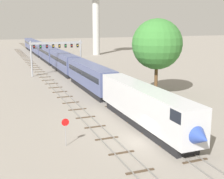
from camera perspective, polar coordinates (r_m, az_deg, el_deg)
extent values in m
plane|color=gray|center=(33.17, 6.01, -9.40)|extent=(400.00, 400.00, 0.00)
cube|color=slate|center=(89.50, -11.10, 4.36)|extent=(0.07, 200.00, 0.16)
cube|color=slate|center=(89.76, -10.19, 4.42)|extent=(0.07, 200.00, 0.16)
cube|color=#473828|center=(29.48, 15.05, -12.57)|extent=(2.60, 0.24, 0.10)
cube|color=#473828|center=(32.49, 10.84, -9.95)|extent=(2.60, 0.24, 0.10)
cube|color=#473828|center=(35.69, 7.42, -7.75)|extent=(2.60, 0.24, 0.10)
cube|color=#473828|center=(39.04, 4.60, -5.89)|extent=(2.60, 0.24, 0.10)
cube|color=#473828|center=(42.50, 2.24, -4.32)|extent=(2.60, 0.24, 0.10)
cube|color=#473828|center=(46.05, 0.26, -2.99)|extent=(2.60, 0.24, 0.10)
cube|color=#473828|center=(49.66, -1.44, -1.84)|extent=(2.60, 0.24, 0.10)
cube|color=#473828|center=(53.34, -2.90, -0.85)|extent=(2.60, 0.24, 0.10)
cube|color=#473828|center=(57.05, -4.18, 0.01)|extent=(2.60, 0.24, 0.10)
cube|color=#473828|center=(60.80, -5.29, 0.77)|extent=(2.60, 0.24, 0.10)
cube|color=#473828|center=(64.59, -6.28, 1.43)|extent=(2.60, 0.24, 0.10)
cube|color=#473828|center=(68.39, -7.16, 2.03)|extent=(2.60, 0.24, 0.10)
cube|color=#473828|center=(72.22, -7.94, 2.56)|extent=(2.60, 0.24, 0.10)
cube|color=#473828|center=(76.07, -8.65, 3.03)|extent=(2.60, 0.24, 0.10)
cube|color=#473828|center=(79.93, -9.29, 3.46)|extent=(2.60, 0.24, 0.10)
cube|color=#473828|center=(83.80, -9.87, 3.85)|extent=(2.60, 0.24, 0.10)
cube|color=#473828|center=(87.69, -10.40, 4.21)|extent=(2.60, 0.24, 0.10)
cube|color=#473828|center=(91.58, -10.88, 4.53)|extent=(2.60, 0.24, 0.10)
cube|color=#473828|center=(95.48, -11.33, 4.83)|extent=(2.60, 0.24, 0.10)
cube|color=#473828|center=(99.40, -11.74, 5.11)|extent=(2.60, 0.24, 0.10)
cube|color=#473828|center=(103.31, -12.12, 5.36)|extent=(2.60, 0.24, 0.10)
cube|color=#473828|center=(107.24, -12.47, 5.59)|extent=(2.60, 0.24, 0.10)
cube|color=#473828|center=(111.17, -12.80, 5.81)|extent=(2.60, 0.24, 0.10)
cube|color=#473828|center=(115.10, -13.10, 6.01)|extent=(2.60, 0.24, 0.10)
cube|color=#473828|center=(119.04, -13.39, 6.20)|extent=(2.60, 0.24, 0.10)
cube|color=#473828|center=(122.98, -13.66, 6.38)|extent=(2.60, 0.24, 0.10)
cube|color=#473828|center=(126.93, -13.91, 6.55)|extent=(2.60, 0.24, 0.10)
cube|color=#473828|center=(130.88, -14.14, 6.70)|extent=(2.60, 0.24, 0.10)
cube|color=#473828|center=(134.83, -14.37, 6.85)|extent=(2.60, 0.24, 0.10)
cube|color=#473828|center=(138.79, -14.58, 6.99)|extent=(2.60, 0.24, 0.10)
cube|color=#473828|center=(142.74, -14.78, 7.12)|extent=(2.60, 0.24, 0.10)
cube|color=#473828|center=(146.70, -14.96, 7.24)|extent=(2.60, 0.24, 0.10)
cube|color=#473828|center=(150.67, -15.14, 7.36)|extent=(2.60, 0.24, 0.10)
cube|color=#473828|center=(154.63, -15.31, 7.47)|extent=(2.60, 0.24, 0.10)
cube|color=#473828|center=(158.60, -15.47, 7.57)|extent=(2.60, 0.24, 0.10)
cube|color=#473828|center=(162.56, -15.62, 7.67)|extent=(2.60, 0.24, 0.10)
cube|color=#473828|center=(166.53, -15.77, 7.77)|extent=(2.60, 0.24, 0.10)
cube|color=#473828|center=(170.50, -15.91, 7.86)|extent=(2.60, 0.24, 0.10)
cube|color=#473828|center=(174.48, -16.04, 7.94)|extent=(2.60, 0.24, 0.10)
cube|color=#473828|center=(178.45, -16.17, 8.03)|extent=(2.60, 0.24, 0.10)
cube|color=#473828|center=(182.42, -16.29, 8.10)|extent=(2.60, 0.24, 0.10)
cube|color=#473828|center=(186.40, -16.40, 8.18)|extent=(2.60, 0.24, 0.10)
cube|color=slate|center=(69.12, -12.57, 1.96)|extent=(0.07, 160.00, 0.16)
cube|color=slate|center=(69.35, -11.40, 2.05)|extent=(0.07, 160.00, 0.16)
cube|color=#473828|center=(26.83, 5.19, -14.79)|extent=(2.60, 0.24, 0.10)
cube|color=#473828|center=(30.10, 1.74, -11.58)|extent=(2.60, 0.24, 0.10)
cube|color=#473828|center=(33.53, -0.97, -8.99)|extent=(2.60, 0.24, 0.10)
cube|color=#473828|center=(37.08, -3.13, -6.88)|extent=(2.60, 0.24, 0.10)
cube|color=#473828|center=(40.70, -4.90, -5.12)|extent=(2.60, 0.24, 0.10)
cube|color=#473828|center=(44.40, -6.37, -3.66)|extent=(2.60, 0.24, 0.10)
cube|color=#473828|center=(48.14, -7.61, -2.41)|extent=(2.60, 0.24, 0.10)
cube|color=#473828|center=(51.92, -8.67, -1.35)|extent=(2.60, 0.24, 0.10)
cube|color=#473828|center=(55.73, -9.58, -0.43)|extent=(2.60, 0.24, 0.10)
cube|color=#473828|center=(59.56, -10.38, 0.37)|extent=(2.60, 0.24, 0.10)
cube|color=#473828|center=(63.42, -11.08, 1.07)|extent=(2.60, 0.24, 0.10)
cube|color=#473828|center=(67.29, -11.70, 1.69)|extent=(2.60, 0.24, 0.10)
cube|color=#473828|center=(71.18, -12.25, 2.25)|extent=(2.60, 0.24, 0.10)
cube|color=#473828|center=(75.08, -12.74, 2.75)|extent=(2.60, 0.24, 0.10)
cube|color=#473828|center=(78.99, -13.19, 3.19)|extent=(2.60, 0.24, 0.10)
cube|color=#473828|center=(82.91, -13.60, 3.60)|extent=(2.60, 0.24, 0.10)
cube|color=#473828|center=(86.83, -13.96, 3.97)|extent=(2.60, 0.24, 0.10)
cube|color=#473828|center=(90.76, -14.30, 4.30)|extent=(2.60, 0.24, 0.10)
cube|color=#473828|center=(94.70, -14.61, 4.61)|extent=(2.60, 0.24, 0.10)
cube|color=#473828|center=(98.64, -14.89, 4.89)|extent=(2.60, 0.24, 0.10)
cube|color=#473828|center=(102.59, -15.16, 5.16)|extent=(2.60, 0.24, 0.10)
cube|color=#473828|center=(106.54, -15.40, 5.40)|extent=(2.60, 0.24, 0.10)
cube|color=#473828|center=(110.49, -15.63, 5.62)|extent=(2.60, 0.24, 0.10)
cube|color=#473828|center=(114.45, -15.84, 5.83)|extent=(2.60, 0.24, 0.10)
cube|color=#473828|center=(118.41, -16.04, 6.03)|extent=(2.60, 0.24, 0.10)
cube|color=#473828|center=(122.37, -16.22, 6.21)|extent=(2.60, 0.24, 0.10)
cube|color=#473828|center=(126.34, -16.39, 6.38)|extent=(2.60, 0.24, 0.10)
cube|color=#473828|center=(130.31, -16.56, 6.54)|extent=(2.60, 0.24, 0.10)
cube|color=#473828|center=(134.28, -16.71, 6.69)|extent=(2.60, 0.24, 0.10)
cube|color=#473828|center=(138.25, -16.85, 6.83)|extent=(2.60, 0.24, 0.10)
cube|color=#473828|center=(142.22, -16.99, 6.97)|extent=(2.60, 0.24, 0.10)
cube|color=#473828|center=(146.19, -17.12, 7.10)|extent=(2.60, 0.24, 0.10)
cube|color=silver|center=(36.71, 5.87, -2.47)|extent=(3.00, 20.47, 3.80)
cone|color=#2D479E|center=(28.40, 15.57, -8.23)|extent=(2.88, 2.60, 2.88)
cube|color=black|center=(28.98, 14.09, -4.51)|extent=(3.04, 1.80, 1.10)
cube|color=black|center=(37.40, 5.79, -6.02)|extent=(2.52, 18.42, 1.00)
cube|color=#4C5684|center=(56.23, -4.13, 2.79)|extent=(3.00, 20.47, 3.80)
cube|color=black|center=(56.16, -4.14, 3.19)|extent=(3.04, 18.83, 0.90)
cube|color=black|center=(56.68, -4.09, 0.39)|extent=(2.52, 18.42, 1.00)
cube|color=#4C5684|center=(76.79, -8.91, 5.26)|extent=(3.00, 20.47, 3.80)
cube|color=black|center=(76.75, -8.92, 5.56)|extent=(3.04, 18.83, 0.90)
cube|color=black|center=(77.12, -8.85, 3.49)|extent=(2.52, 18.42, 1.00)
cube|color=#4C5684|center=(97.75, -11.67, 6.67)|extent=(3.00, 20.47, 3.80)
cube|color=black|center=(97.71, -11.68, 6.91)|extent=(3.04, 18.83, 0.90)
cube|color=black|center=(98.01, -11.61, 5.28)|extent=(2.52, 18.42, 1.00)
cube|color=#4C5684|center=(118.89, -13.47, 7.57)|extent=(3.00, 20.47, 3.80)
cube|color=black|center=(118.86, -13.48, 7.77)|extent=(3.04, 18.83, 0.90)
cube|color=black|center=(119.10, -13.41, 6.42)|extent=(2.52, 18.42, 1.00)
cube|color=#4C5684|center=(140.12, -14.72, 8.20)|extent=(3.00, 20.47, 3.80)
cube|color=black|center=(140.10, -14.73, 8.36)|extent=(3.04, 18.83, 0.90)
cube|color=black|center=(140.31, -14.67, 7.22)|extent=(2.52, 18.42, 1.00)
cylinder|color=#999BA0|center=(72.26, -14.62, 5.47)|extent=(0.36, 0.36, 8.05)
cylinder|color=#999BA0|center=(74.46, -5.77, 6.00)|extent=(0.36, 0.36, 8.05)
cube|color=#999BA0|center=(72.83, -10.23, 8.43)|extent=(12.10, 0.36, 0.50)
cube|color=black|center=(72.13, -14.17, 7.66)|extent=(0.44, 0.32, 0.90)
sphere|color=red|center=(71.94, -14.15, 7.65)|extent=(0.28, 0.28, 0.28)
cube|color=black|center=(72.32, -13.03, 7.73)|extent=(0.44, 0.32, 0.90)
sphere|color=green|center=(72.14, -13.01, 7.72)|extent=(0.28, 0.28, 0.28)
cube|color=black|center=(72.55, -11.90, 7.79)|extent=(0.44, 0.32, 0.90)
sphere|color=red|center=(72.36, -11.88, 7.78)|extent=(0.28, 0.28, 0.28)
cube|color=black|center=(72.80, -10.78, 7.85)|extent=(0.44, 0.32, 0.90)
sphere|color=yellow|center=(72.61, -10.75, 7.84)|extent=(0.28, 0.28, 0.28)
cube|color=black|center=(73.07, -9.66, 7.91)|extent=(0.44, 0.32, 0.90)
sphere|color=yellow|center=(72.89, -9.63, 7.90)|extent=(0.28, 0.28, 0.28)
cube|color=black|center=(73.38, -8.55, 7.97)|extent=(0.44, 0.32, 0.90)
sphere|color=green|center=(73.19, -8.52, 7.96)|extent=(0.28, 0.28, 0.28)
cube|color=black|center=(73.71, -7.45, 8.02)|extent=(0.44, 0.32, 0.90)
sphere|color=red|center=(73.52, -7.42, 8.01)|extent=(0.28, 0.28, 0.28)
cube|color=black|center=(74.07, -6.36, 8.07)|extent=(0.44, 0.32, 0.90)
sphere|color=yellow|center=(73.88, -6.32, 8.06)|extent=(0.28, 0.28, 0.28)
cylinder|color=beige|center=(116.57, -2.96, 11.58)|extent=(2.60, 2.60, 21.13)
cylinder|color=gray|center=(31.72, -8.52, -8.38)|extent=(0.08, 0.08, 2.20)
cylinder|color=red|center=(31.24, -8.60, -5.99)|extent=(0.76, 0.03, 0.76)
cylinder|color=brown|center=(51.91, 8.10, 1.89)|extent=(0.56, 0.56, 5.82)
sphere|color=#387A33|center=(51.18, 8.30, 8.27)|extent=(8.22, 8.22, 8.22)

